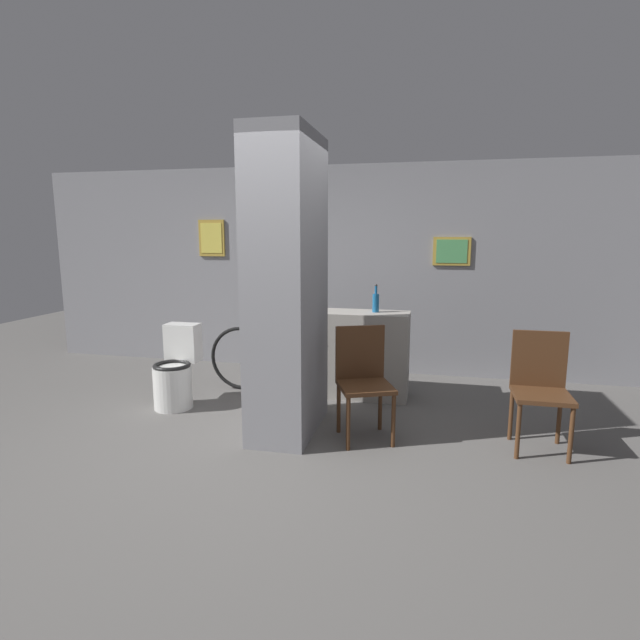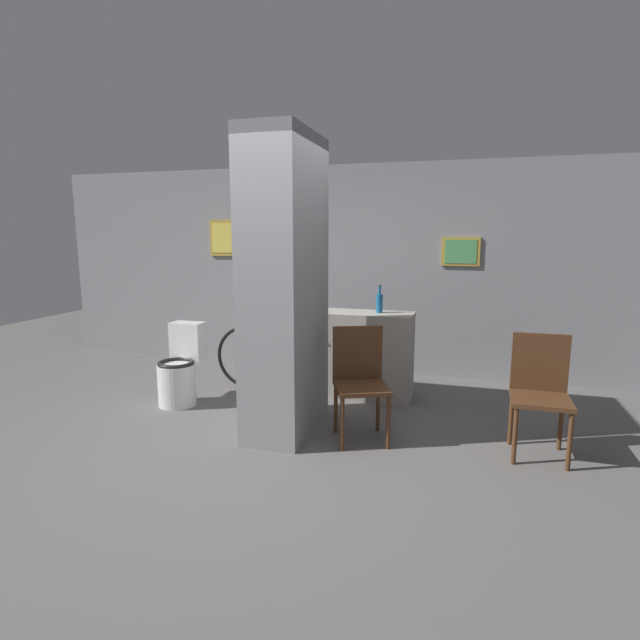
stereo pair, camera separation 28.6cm
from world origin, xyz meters
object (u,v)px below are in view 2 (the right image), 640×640
(chair_near_pillar, at_px, (360,377))
(bottle_tall, at_px, (379,302))
(bicycle, at_px, (285,359))
(toilet, at_px, (180,371))
(chair_by_doorway, at_px, (540,389))

(chair_near_pillar, bearing_deg, bottle_tall, 68.98)
(chair_near_pillar, distance_m, bottle_tall, 1.23)
(bicycle, distance_m, bottle_tall, 1.24)
(chair_near_pillar, bearing_deg, toilet, 147.53)
(chair_near_pillar, relative_size, bottle_tall, 3.19)
(toilet, bearing_deg, bicycle, 35.74)
(chair_by_doorway, bearing_deg, toilet, 175.70)
(toilet, distance_m, chair_by_doorway, 3.45)
(chair_by_doorway, relative_size, bottle_tall, 3.19)
(toilet, xyz_separation_m, bicycle, (0.92, 0.66, 0.03))
(toilet, distance_m, chair_near_pillar, 2.02)
(bicycle, relative_size, bottle_tall, 5.47)
(bicycle, bearing_deg, toilet, -144.26)
(chair_by_doorway, distance_m, bicycle, 2.69)
(bicycle, bearing_deg, chair_near_pillar, -43.54)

